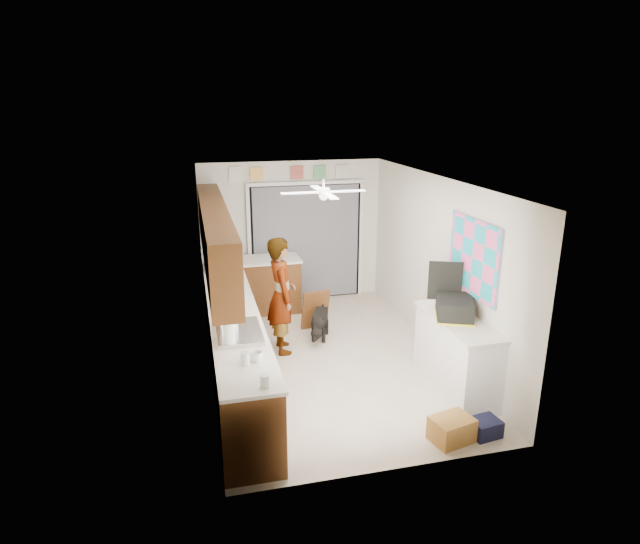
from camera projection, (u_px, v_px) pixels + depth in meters
floor at (327, 358)px, 7.57m from camera, size 5.00×5.00×0.00m
ceiling at (327, 180)px, 6.81m from camera, size 5.00×5.00×0.00m
wall_back at (292, 232)px, 9.50m from camera, size 3.20×0.00×3.20m
wall_front at (395, 355)px, 4.87m from camera, size 3.20×0.00×3.20m
wall_left at (206, 283)px, 6.83m from camera, size 0.00×5.00×5.00m
wall_right at (436, 265)px, 7.55m from camera, size 0.00×5.00×5.00m
left_base_cabinets at (233, 338)px, 7.14m from camera, size 0.60×4.80×0.90m
left_countertop at (232, 305)px, 7.00m from camera, size 0.62×4.80×0.04m
upper_cabinets at (215, 237)px, 6.88m from camera, size 0.32×4.00×0.80m
sink_basin at (239, 333)px, 6.06m from camera, size 0.50×0.76×0.06m
faucet at (222, 327)px, 5.99m from camera, size 0.03×0.03×0.22m
peninsula_base at (270, 286)px, 9.17m from camera, size 1.00×0.60×0.90m
peninsula_top at (269, 259)px, 9.03m from camera, size 1.04×0.64×0.04m
back_opening_recess at (306, 243)px, 9.59m from camera, size 2.00×0.06×2.10m
curtain_panel at (307, 243)px, 9.56m from camera, size 1.90×0.03×2.05m
door_trim_left at (250, 246)px, 9.33m from camera, size 0.06×0.04×2.10m
door_trim_right at (361, 240)px, 9.80m from camera, size 0.06×0.04×2.10m
door_trim_head at (306, 183)px, 9.24m from camera, size 2.10×0.04×0.06m
header_frame_0 at (256, 174)px, 9.02m from camera, size 0.22×0.02×0.22m
header_frame_2 at (297, 173)px, 9.18m from camera, size 0.22×0.02×0.22m
header_frame_3 at (320, 172)px, 9.27m from camera, size 0.22×0.02×0.22m
header_frame_4 at (342, 171)px, 9.36m from camera, size 0.22×0.02×0.22m
route66_sign at (236, 174)px, 8.94m from camera, size 0.22×0.02×0.26m
right_counter_base at (456, 356)px, 6.62m from camera, size 0.50×1.40×0.90m
right_counter_top at (458, 321)px, 6.48m from camera, size 0.54×1.44×0.04m
abstract_painting at (473, 257)px, 6.50m from camera, size 0.03×1.15×0.95m
ceiling_fan at (324, 192)px, 7.05m from camera, size 1.14×1.14×0.24m
microwave at (222, 261)px, 8.37m from camera, size 0.38×0.52×0.27m
soap_bottle at (233, 322)px, 6.03m from camera, size 0.12×0.12×0.29m
cup at (257, 357)px, 5.41m from camera, size 0.15×0.15×0.10m
jar_a at (264, 381)px, 4.91m from camera, size 0.11×0.11×0.12m
jar_b at (245, 359)px, 5.32m from camera, size 0.10×0.10×0.14m
paper_towel_roll at (229, 334)px, 5.72m from camera, size 0.14×0.14×0.28m
suitcase at (454, 308)px, 6.51m from camera, size 0.60×0.68×0.24m
suitcase_rim at (454, 316)px, 6.55m from camera, size 0.63×0.70×0.02m
suitcase_lid at (445, 281)px, 6.71m from camera, size 0.40×0.19×0.50m
cardboard_box at (452, 429)px, 5.67m from camera, size 0.49×0.41×0.27m
navy_crate at (485, 427)px, 5.77m from camera, size 0.34×0.30×0.19m
cabinet_door_panel at (315, 310)px, 8.42m from camera, size 0.46×0.24×0.66m
man at (281, 295)px, 7.55m from camera, size 0.41×0.62×1.69m
dog at (320, 323)px, 8.13m from camera, size 0.48×0.67×0.48m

